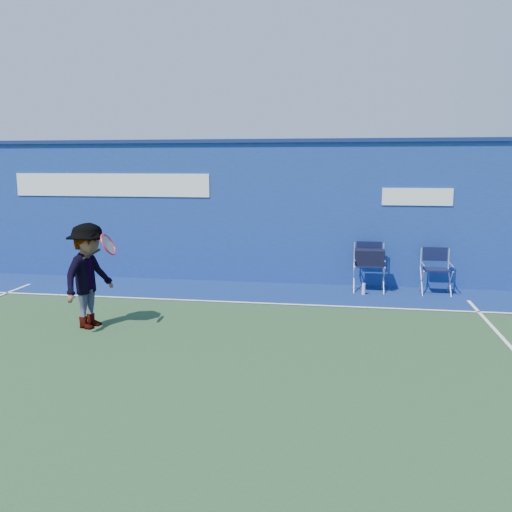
% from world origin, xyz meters
% --- Properties ---
extents(ground, '(80.00, 80.00, 0.00)m').
position_xyz_m(ground, '(0.00, 0.00, 0.00)').
color(ground, '#244324').
rests_on(ground, ground).
extents(stadium_wall, '(24.00, 0.50, 3.08)m').
position_xyz_m(stadium_wall, '(-0.00, 5.20, 1.55)').
color(stadium_wall, navy).
rests_on(stadium_wall, ground).
extents(out_of_bounds_strip, '(24.00, 1.80, 0.01)m').
position_xyz_m(out_of_bounds_strip, '(0.00, 4.10, 0.00)').
color(out_of_bounds_strip, navy).
rests_on(out_of_bounds_strip, ground).
extents(court_lines, '(24.00, 12.00, 0.01)m').
position_xyz_m(court_lines, '(0.00, 0.60, 0.01)').
color(court_lines, white).
rests_on(court_lines, out_of_bounds_strip).
extents(directors_chair_left, '(0.59, 0.53, 0.98)m').
position_xyz_m(directors_chair_left, '(2.67, 4.57, 0.41)').
color(directors_chair_left, silver).
rests_on(directors_chair_left, ground).
extents(directors_chair_right, '(0.54, 0.49, 0.91)m').
position_xyz_m(directors_chair_right, '(3.97, 4.53, 0.28)').
color(directors_chair_right, silver).
rests_on(directors_chair_right, ground).
extents(water_bottle, '(0.07, 0.07, 0.23)m').
position_xyz_m(water_bottle, '(2.56, 4.22, 0.12)').
color(water_bottle, silver).
rests_on(water_bottle, ground).
extents(tennis_player, '(0.92, 1.17, 1.66)m').
position_xyz_m(tennis_player, '(-1.80, 1.34, 0.83)').
color(tennis_player, '#EA4738').
rests_on(tennis_player, ground).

